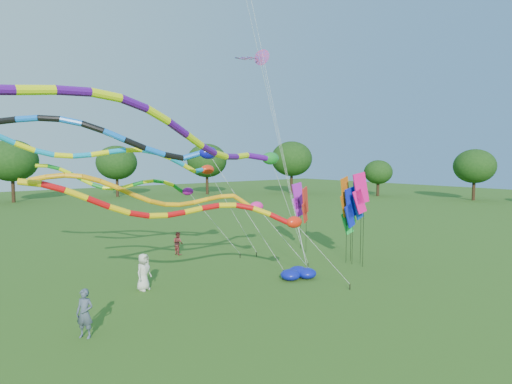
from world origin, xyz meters
TOP-DOWN VIEW (x-y plane):
  - ground at (0.00, 0.00)m, footprint 160.00×160.00m
  - tree_ring at (-3.13, 2.20)m, footprint 117.11×118.45m
  - tube_kite_red at (-4.71, 3.24)m, footprint 13.37×4.45m
  - tube_kite_orange at (-4.15, 6.20)m, footprint 12.92×4.39m
  - tube_kite_purple at (-5.67, 2.26)m, footprint 17.50×4.75m
  - tube_kite_blue at (-7.10, 8.38)m, footprint 15.79×7.58m
  - tube_kite_cyan at (-5.18, 8.87)m, footprint 15.17×1.16m
  - tube_kite_green at (-4.02, 11.80)m, footprint 10.85×4.28m
  - delta_kite_high_c at (4.40, 10.30)m, footprint 2.95×7.06m
  - banner_pole_orange at (6.02, 4.25)m, footprint 1.16×0.30m
  - banner_pole_magenta_b at (6.05, 3.13)m, footprint 1.12×0.46m
  - banner_pole_green at (6.57, 4.44)m, footprint 1.15×0.32m
  - banner_pole_red at (6.24, 7.84)m, footprint 1.09×0.55m
  - banner_pole_blue_b at (6.59, 3.66)m, footprint 1.16×0.09m
  - banner_pole_blue_a at (6.00, 3.81)m, footprint 1.16×0.11m
  - banner_pole_violet at (6.77, 9.05)m, footprint 1.16×0.25m
  - blue_nylon_heap at (1.37, 3.72)m, footprint 1.74×1.87m
  - person_a at (-5.83, 7.11)m, footprint 1.06×0.91m
  - person_b at (-9.88, 3.23)m, footprint 0.75×0.78m
  - person_c at (-0.72, 12.91)m, footprint 0.63×0.79m

SIDE VIEW (x-z plane):
  - ground at x=0.00m, z-range 0.00..0.00m
  - blue_nylon_heap at x=1.37m, z-range -0.02..0.57m
  - person_c at x=-0.72m, z-range 0.00..1.54m
  - person_b at x=-9.88m, z-range 0.00..1.80m
  - person_a at x=-5.83m, z-range 0.00..1.83m
  - banner_pole_green at x=6.57m, z-range 0.85..5.07m
  - banner_pole_red at x=6.24m, z-range 1.03..5.60m
  - banner_pole_blue_a at x=6.00m, z-range 1.13..5.91m
  - banner_pole_violet at x=6.77m, z-range 1.13..5.92m
  - banner_pole_blue_b at x=6.59m, z-range 1.36..6.61m
  - banner_pole_orange at x=6.02m, z-range 1.43..6.82m
  - tube_kite_red at x=-4.71m, z-range 1.06..7.39m
  - banner_pole_magenta_b at x=6.05m, z-range 1.57..7.27m
  - tube_kite_orange at x=-4.15m, z-range 1.38..7.79m
  - tube_kite_green at x=-4.02m, z-range 1.59..8.28m
  - tree_ring at x=-3.13m, z-range 0.49..10.15m
  - tube_kite_cyan at x=-5.18m, z-range 2.23..10.71m
  - tube_kite_purple at x=-5.67m, z-range 2.65..11.94m
  - tube_kite_blue at x=-7.10m, z-range 2.84..12.14m
  - delta_kite_high_c at x=4.40m, z-range 6.01..20.62m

